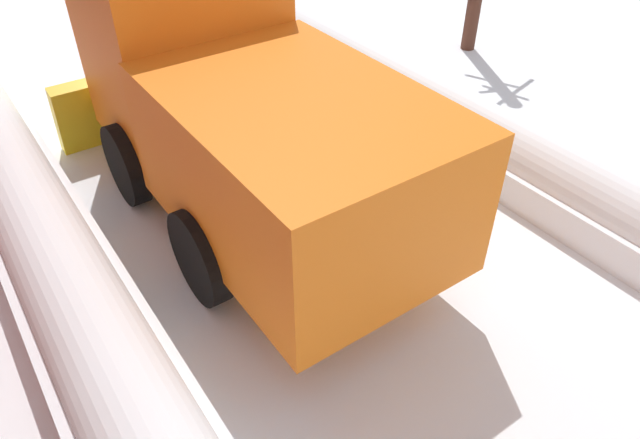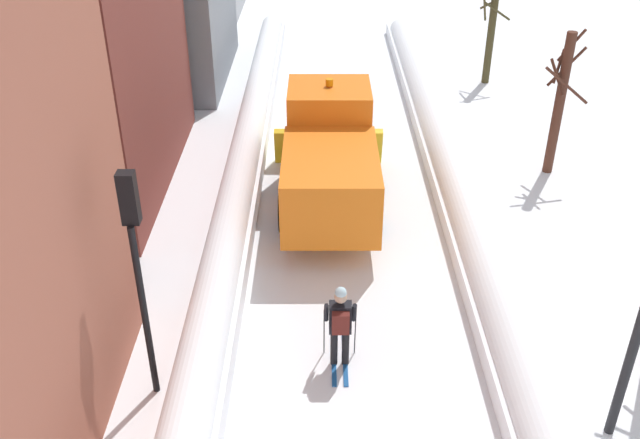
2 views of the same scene
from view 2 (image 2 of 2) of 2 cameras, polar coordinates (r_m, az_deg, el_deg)
ground_plane at (r=17.66m, az=2.24°, el=-1.30°), size 80.00×80.00×0.00m
snowbank_left at (r=17.53m, az=-7.33°, el=0.00°), size 1.10×36.00×1.07m
snowbank_right at (r=17.83m, az=11.71°, el=-0.24°), size 1.10×36.00×0.91m
plow_truck at (r=18.16m, az=0.61°, el=5.02°), size 3.20×5.98×3.12m
skier at (r=13.25m, az=1.50°, el=-8.39°), size 0.62×1.80×1.81m
traffic_light_pole at (r=11.90m, az=-14.90°, el=-2.11°), size 0.28×0.42×4.44m
bare_tree_mid at (r=20.97m, az=18.69°, el=9.09°), size 1.26×1.02×4.21m
bare_tree_far at (r=27.94m, az=13.52°, el=14.61°), size 1.10×1.02×3.80m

